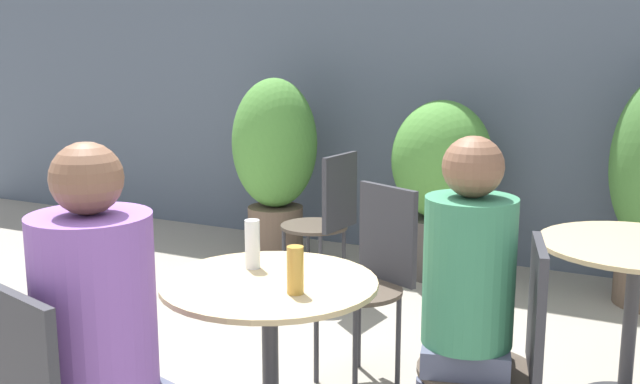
{
  "coord_description": "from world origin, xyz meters",
  "views": [
    {
      "loc": [
        1.45,
        -1.94,
        1.56
      ],
      "look_at": [
        0.15,
        0.65,
        0.98
      ],
      "focal_mm": 42.0,
      "sensor_mm": 36.0,
      "label": 1
    }
  ],
  "objects_px": {
    "bistro_chair_1": "(507,347)",
    "seated_person_0": "(100,324)",
    "beer_glass_0": "(252,244)",
    "cafe_table_near": "(270,322)",
    "seated_person_1": "(465,285)",
    "beer_glass_1": "(295,270)",
    "potted_plant_0": "(275,157)",
    "bistro_chair_3": "(373,266)",
    "bistro_chair_2": "(327,213)",
    "cafe_table_far": "(634,276)",
    "potted_plant_1": "(441,176)"
  },
  "relations": [
    {
      "from": "bistro_chair_1",
      "to": "seated_person_0",
      "type": "bearing_deg",
      "value": -63.27
    },
    {
      "from": "beer_glass_0",
      "to": "cafe_table_near",
      "type": "bearing_deg",
      "value": -38.17
    },
    {
      "from": "bistro_chair_1",
      "to": "seated_person_1",
      "type": "distance_m",
      "value": 0.26
    },
    {
      "from": "seated_person_0",
      "to": "beer_glass_1",
      "type": "bearing_deg",
      "value": -104.42
    },
    {
      "from": "beer_glass_0",
      "to": "potted_plant_0",
      "type": "relative_size",
      "value": 0.14
    },
    {
      "from": "bistro_chair_3",
      "to": "seated_person_1",
      "type": "xyz_separation_m",
      "value": [
        0.62,
        -0.7,
        0.21
      ]
    },
    {
      "from": "bistro_chair_1",
      "to": "beer_glass_1",
      "type": "bearing_deg",
      "value": -80.71
    },
    {
      "from": "bistro_chair_2",
      "to": "seated_person_1",
      "type": "distance_m",
      "value": 2.05
    },
    {
      "from": "cafe_table_near",
      "to": "potted_plant_0",
      "type": "relative_size",
      "value": 0.59
    },
    {
      "from": "cafe_table_near",
      "to": "seated_person_1",
      "type": "relative_size",
      "value": 0.61
    },
    {
      "from": "seated_person_1",
      "to": "beer_glass_1",
      "type": "bearing_deg",
      "value": -78.31
    },
    {
      "from": "beer_glass_1",
      "to": "potted_plant_0",
      "type": "distance_m",
      "value": 2.99
    },
    {
      "from": "bistro_chair_2",
      "to": "potted_plant_0",
      "type": "xyz_separation_m",
      "value": [
        -0.78,
        0.71,
        0.2
      ]
    },
    {
      "from": "seated_person_0",
      "to": "cafe_table_near",
      "type": "bearing_deg",
      "value": -90.0
    },
    {
      "from": "cafe_table_far",
      "to": "bistro_chair_1",
      "type": "bearing_deg",
      "value": -109.4
    },
    {
      "from": "bistro_chair_2",
      "to": "bistro_chair_3",
      "type": "distance_m",
      "value": 1.11
    },
    {
      "from": "seated_person_0",
      "to": "seated_person_1",
      "type": "bearing_deg",
      "value": -120.04
    },
    {
      "from": "bistro_chair_3",
      "to": "beer_glass_0",
      "type": "bearing_deg",
      "value": -78.98
    },
    {
      "from": "beer_glass_0",
      "to": "potted_plant_0",
      "type": "height_order",
      "value": "potted_plant_0"
    },
    {
      "from": "cafe_table_near",
      "to": "potted_plant_1",
      "type": "distance_m",
      "value": 2.56
    },
    {
      "from": "bistro_chair_1",
      "to": "seated_person_1",
      "type": "height_order",
      "value": "seated_person_1"
    },
    {
      "from": "bistro_chair_2",
      "to": "seated_person_1",
      "type": "relative_size",
      "value": 0.72
    },
    {
      "from": "potted_plant_0",
      "to": "beer_glass_0",
      "type": "bearing_deg",
      "value": -61.55
    },
    {
      "from": "cafe_table_far",
      "to": "potted_plant_1",
      "type": "distance_m",
      "value": 1.93
    },
    {
      "from": "seated_person_0",
      "to": "potted_plant_1",
      "type": "xyz_separation_m",
      "value": [
        -0.01,
        3.21,
        -0.08
      ]
    },
    {
      "from": "seated_person_1",
      "to": "potted_plant_0",
      "type": "distance_m",
      "value": 3.09
    },
    {
      "from": "cafe_table_near",
      "to": "cafe_table_far",
      "type": "bearing_deg",
      "value": 45.26
    },
    {
      "from": "seated_person_0",
      "to": "potted_plant_0",
      "type": "xyz_separation_m",
      "value": [
        -1.24,
        3.12,
        -0.02
      ]
    },
    {
      "from": "bistro_chair_3",
      "to": "beer_glass_1",
      "type": "xyz_separation_m",
      "value": [
        0.11,
        -0.95,
        0.26
      ]
    },
    {
      "from": "seated_person_0",
      "to": "beer_glass_0",
      "type": "bearing_deg",
      "value": -78.21
    },
    {
      "from": "cafe_table_far",
      "to": "seated_person_1",
      "type": "relative_size",
      "value": 0.64
    },
    {
      "from": "cafe_table_near",
      "to": "beer_glass_0",
      "type": "bearing_deg",
      "value": 141.83
    },
    {
      "from": "cafe_table_near",
      "to": "bistro_chair_3",
      "type": "height_order",
      "value": "bistro_chair_3"
    },
    {
      "from": "cafe_table_far",
      "to": "beer_glass_0",
      "type": "xyz_separation_m",
      "value": [
        -1.26,
        -1.03,
        0.24
      ]
    },
    {
      "from": "bistro_chair_2",
      "to": "seated_person_0",
      "type": "bearing_deg",
      "value": 17.03
    },
    {
      "from": "bistro_chair_2",
      "to": "bistro_chair_1",
      "type": "bearing_deg",
      "value": 49.21
    },
    {
      "from": "potted_plant_0",
      "to": "cafe_table_near",
      "type": "bearing_deg",
      "value": -60.2
    },
    {
      "from": "cafe_table_far",
      "to": "bistro_chair_1",
      "type": "height_order",
      "value": "bistro_chair_1"
    },
    {
      "from": "beer_glass_1",
      "to": "seated_person_1",
      "type": "bearing_deg",
      "value": 26.64
    },
    {
      "from": "potted_plant_0",
      "to": "potted_plant_1",
      "type": "xyz_separation_m",
      "value": [
        1.23,
        0.09,
        -0.06
      ]
    },
    {
      "from": "bistro_chair_1",
      "to": "bistro_chair_2",
      "type": "height_order",
      "value": "same"
    },
    {
      "from": "seated_person_1",
      "to": "potted_plant_0",
      "type": "relative_size",
      "value": 0.96
    },
    {
      "from": "bistro_chair_2",
      "to": "bistro_chair_3",
      "type": "height_order",
      "value": "same"
    },
    {
      "from": "cafe_table_near",
      "to": "bistro_chair_2",
      "type": "xyz_separation_m",
      "value": [
        -0.64,
        1.76,
        -0.02
      ]
    },
    {
      "from": "bistro_chair_3",
      "to": "potted_plant_1",
      "type": "relative_size",
      "value": 0.77
    },
    {
      "from": "cafe_table_far",
      "to": "potted_plant_0",
      "type": "relative_size",
      "value": 0.62
    },
    {
      "from": "cafe_table_near",
      "to": "beer_glass_1",
      "type": "relative_size",
      "value": 4.73
    },
    {
      "from": "bistro_chair_1",
      "to": "beer_glass_1",
      "type": "xyz_separation_m",
      "value": [
        -0.65,
        -0.29,
        0.26
      ]
    },
    {
      "from": "bistro_chair_2",
      "to": "bistro_chair_3",
      "type": "relative_size",
      "value": 1.0
    },
    {
      "from": "bistro_chair_2",
      "to": "beer_glass_1",
      "type": "bearing_deg",
      "value": 29.41
    }
  ]
}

